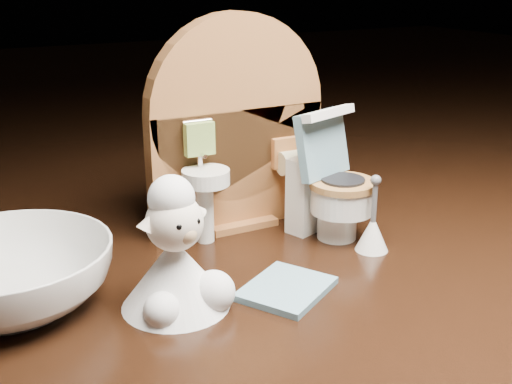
# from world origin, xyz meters

# --- Properties ---
(backdrop_panel) EXTENTS (0.13, 0.05, 0.15)m
(backdrop_panel) POSITION_xyz_m (-0.00, 0.06, 0.07)
(backdrop_panel) COLOR #9D6032
(backdrop_panel) RESTS_ON ground
(toy_toilet) EXTENTS (0.05, 0.06, 0.09)m
(toy_toilet) POSITION_xyz_m (0.05, 0.02, 0.03)
(toy_toilet) COLOR white
(toy_toilet) RESTS_ON ground
(bath_mat) EXTENTS (0.07, 0.06, 0.00)m
(bath_mat) POSITION_xyz_m (-0.02, -0.04, 0.00)
(bath_mat) COLOR #668FA1
(bath_mat) RESTS_ON ground
(toilet_brush) EXTENTS (0.02, 0.02, 0.05)m
(toilet_brush) POSITION_xyz_m (0.06, -0.02, 0.01)
(toilet_brush) COLOR white
(toilet_brush) RESTS_ON ground
(plush_lamb) EXTENTS (0.06, 0.06, 0.08)m
(plush_lamb) POSITION_xyz_m (-0.08, -0.03, 0.03)
(plush_lamb) COLOR white
(plush_lamb) RESTS_ON ground
(ceramic_bowl) EXTENTS (0.15, 0.15, 0.04)m
(ceramic_bowl) POSITION_xyz_m (-0.16, 0.02, 0.02)
(ceramic_bowl) COLOR white
(ceramic_bowl) RESTS_ON ground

